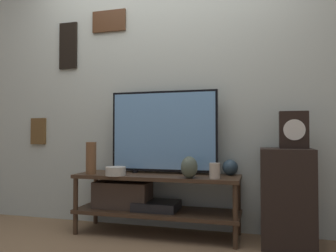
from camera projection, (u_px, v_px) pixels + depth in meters
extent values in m
plane|color=#846647|center=(147.00, 244.00, 2.47)|extent=(12.00, 12.00, 0.00)
cube|color=beige|center=(165.00, 77.00, 2.99)|extent=(6.40, 0.06, 2.70)
cube|color=black|center=(68.00, 46.00, 3.22)|extent=(0.19, 0.02, 0.45)
cube|color=slate|center=(68.00, 46.00, 3.21)|extent=(0.15, 0.01, 0.42)
cube|color=#4C2D19|center=(109.00, 21.00, 3.11)|extent=(0.34, 0.02, 0.20)
cube|color=beige|center=(109.00, 21.00, 3.10)|extent=(0.30, 0.01, 0.17)
cube|color=brown|center=(38.00, 131.00, 3.28)|extent=(0.17, 0.02, 0.26)
cube|color=beige|center=(38.00, 131.00, 3.28)|extent=(0.13, 0.01, 0.23)
cube|color=#422D1E|center=(157.00, 176.00, 2.72)|extent=(1.37, 0.41, 0.03)
cube|color=#422D1E|center=(157.00, 212.00, 2.71)|extent=(1.37, 0.41, 0.03)
cylinder|color=#422D1E|center=(76.00, 204.00, 2.72)|extent=(0.04, 0.04, 0.49)
cylinder|color=#422D1E|center=(235.00, 215.00, 2.37)|extent=(0.04, 0.04, 0.49)
cylinder|color=#422D1E|center=(96.00, 197.00, 3.05)|extent=(0.04, 0.04, 0.49)
cylinder|color=#422D1E|center=(238.00, 205.00, 2.70)|extent=(0.04, 0.04, 0.49)
cube|color=black|center=(157.00, 206.00, 2.71)|extent=(0.36, 0.29, 0.07)
cube|color=#47382D|center=(122.00, 195.00, 2.79)|extent=(0.48, 0.22, 0.22)
cylinder|color=black|center=(135.00, 171.00, 2.87)|extent=(0.05, 0.05, 0.02)
cylinder|color=black|center=(193.00, 173.00, 2.73)|extent=(0.05, 0.05, 0.02)
cube|color=black|center=(164.00, 131.00, 2.81)|extent=(0.93, 0.04, 0.69)
cube|color=#6B9ED1|center=(163.00, 131.00, 2.79)|extent=(0.90, 0.01, 0.65)
cylinder|color=brown|center=(91.00, 158.00, 2.77)|extent=(0.09, 0.09, 0.27)
sphere|color=#2D4251|center=(230.00, 167.00, 2.68)|extent=(0.13, 0.13, 0.13)
ellipsoid|color=#4C5647|center=(189.00, 167.00, 2.50)|extent=(0.13, 0.14, 0.17)
cylinder|color=beige|center=(116.00, 171.00, 2.66)|extent=(0.16, 0.16, 0.07)
cylinder|color=#C1B29E|center=(215.00, 171.00, 2.47)|extent=(0.08, 0.08, 0.12)
cube|color=black|center=(287.00, 197.00, 2.45)|extent=(0.38, 0.39, 0.72)
cube|color=black|center=(294.00, 130.00, 2.46)|extent=(0.21, 0.10, 0.28)
cylinder|color=white|center=(294.00, 130.00, 2.41)|extent=(0.15, 0.01, 0.15)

